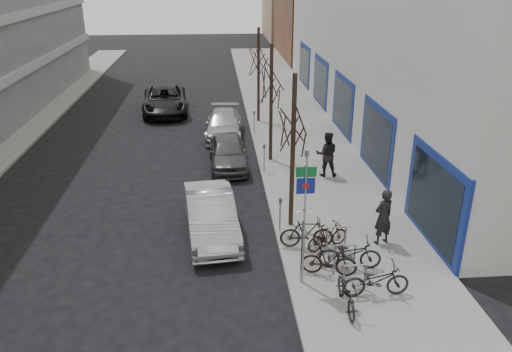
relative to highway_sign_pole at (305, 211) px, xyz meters
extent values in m
plane|color=black|center=(-2.40, 0.01, -2.46)|extent=(120.00, 120.00, 0.00)
cube|color=slate|center=(2.10, 10.01, -2.38)|extent=(5.00, 70.00, 0.15)
cube|color=#B7B7B2|center=(14.60, 16.01, 2.54)|extent=(20.00, 32.00, 10.00)
cube|color=brown|center=(10.60, 40.01, 1.54)|extent=(12.00, 14.00, 8.00)
cube|color=#937A5B|center=(11.10, 55.01, 2.04)|extent=(13.00, 12.00, 9.00)
cylinder|color=gray|center=(0.00, 0.01, -0.36)|extent=(0.10, 0.10, 4.20)
cube|color=white|center=(0.00, -0.02, 1.44)|extent=(0.35, 0.03, 0.22)
cube|color=#0C5926|center=(0.00, -0.02, 1.14)|extent=(0.55, 0.03, 0.28)
cube|color=navy|center=(0.00, -0.02, 0.74)|extent=(0.50, 0.03, 0.45)
cube|color=maroon|center=(0.00, -0.03, 0.74)|extent=(0.18, 0.02, 0.14)
cube|color=white|center=(0.00, -0.02, 0.29)|extent=(0.45, 0.03, 0.45)
cube|color=white|center=(0.00, -0.02, -0.16)|extent=(0.55, 0.03, 0.28)
cylinder|color=gray|center=(1.10, -0.49, -1.91)|extent=(0.06, 0.06, 0.80)
cylinder|color=gray|center=(1.70, -0.49, -1.91)|extent=(0.06, 0.06, 0.80)
cylinder|color=gray|center=(1.40, -0.49, -1.51)|extent=(0.60, 0.06, 0.06)
cylinder|color=gray|center=(1.10, 0.61, -1.91)|extent=(0.06, 0.06, 0.80)
cylinder|color=gray|center=(1.70, 0.61, -1.91)|extent=(0.06, 0.06, 0.80)
cylinder|color=gray|center=(1.40, 0.61, -1.51)|extent=(0.60, 0.06, 0.06)
cylinder|color=gray|center=(1.10, 1.71, -1.91)|extent=(0.06, 0.06, 0.80)
cylinder|color=gray|center=(1.70, 1.71, -1.91)|extent=(0.06, 0.06, 0.80)
cylinder|color=gray|center=(1.40, 1.71, -1.51)|extent=(0.60, 0.06, 0.06)
cylinder|color=black|center=(0.20, 3.51, 0.29)|extent=(0.16, 0.16, 5.50)
cylinder|color=black|center=(0.20, 10.01, 0.29)|extent=(0.16, 0.16, 5.50)
cylinder|color=black|center=(0.20, 16.51, 0.29)|extent=(0.16, 0.16, 5.50)
cylinder|color=gray|center=(-0.25, 3.01, -1.76)|extent=(0.05, 0.05, 1.10)
cube|color=#3F3F44|center=(-0.25, 3.01, -1.13)|extent=(0.10, 0.08, 0.18)
cylinder|color=gray|center=(-0.25, 8.51, -1.76)|extent=(0.05, 0.05, 1.10)
cube|color=#3F3F44|center=(-0.25, 8.51, -1.13)|extent=(0.10, 0.08, 0.18)
cylinder|color=gray|center=(-0.25, 14.01, -1.76)|extent=(0.05, 0.05, 1.10)
cube|color=#3F3F44|center=(-0.25, 14.01, -1.13)|extent=(0.10, 0.08, 0.18)
imported|color=black|center=(0.99, -1.25, -1.79)|extent=(0.52, 1.70, 1.04)
imported|color=black|center=(0.85, 0.30, -1.81)|extent=(1.73, 0.89, 1.00)
imported|color=black|center=(1.55, 0.62, -1.74)|extent=(1.93, 0.80, 1.14)
imported|color=black|center=(0.47, 1.93, -1.78)|extent=(1.78, 0.65, 1.06)
imported|color=black|center=(1.92, -0.79, -1.74)|extent=(1.87, 0.59, 1.14)
imported|color=black|center=(1.13, 1.77, -1.84)|extent=(1.60, 1.06, 0.94)
imported|color=#B6B5BB|center=(-2.60, 3.29, -1.70)|extent=(2.06, 4.72, 1.51)
imported|color=#4D4C51|center=(-1.81, 9.65, -1.74)|extent=(1.83, 4.24, 1.43)
imported|color=#A8A8AD|center=(-1.90, 14.13, -1.78)|extent=(2.17, 4.78, 1.36)
imported|color=black|center=(-5.50, 19.35, -1.66)|extent=(3.10, 5.96, 1.60)
imported|color=black|center=(2.98, 1.99, -1.35)|extent=(0.82, 0.69, 1.91)
imported|color=black|center=(2.39, 7.86, -1.31)|extent=(0.80, 0.59, 2.00)
camera|label=1|loc=(-2.32, -11.97, 6.10)|focal=35.00mm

